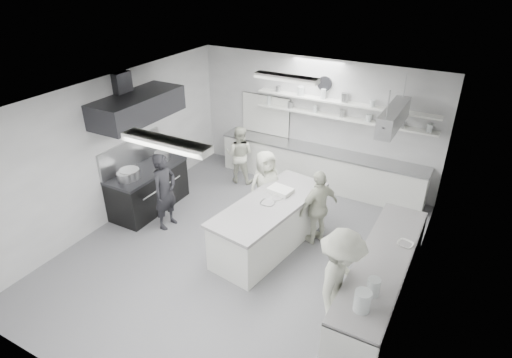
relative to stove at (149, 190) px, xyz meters
The scene contains 27 objects.
floor 2.67m from the stove, ahead, with size 6.00×7.00×0.02m, color gray.
ceiling 3.67m from the stove, ahead, with size 6.00×7.00×0.02m, color white.
wall_back 4.18m from the stove, 50.01° to the left, with size 6.00×0.04×3.00m, color silver.
wall_front 4.80m from the stove, 56.31° to the right, with size 6.00×0.04×3.00m, color silver.
wall_left 1.19m from the stove, 135.00° to the right, with size 0.04×7.00×3.00m, color silver.
wall_right 5.71m from the stove, ahead, with size 0.04×7.00×3.00m, color silver.
stove is the anchor object (origin of this frame).
exhaust_hood 1.90m from the stove, 90.00° to the right, with size 0.85×2.00×0.50m, color #28282C.
back_counter 4.03m from the stove, 43.99° to the left, with size 5.00×0.60×0.92m, color white.
shelf_lower 4.63m from the stove, 41.99° to the left, with size 4.20×0.26×0.04m, color white.
shelf_upper 4.74m from the stove, 41.99° to the left, with size 4.20×0.26×0.04m, color white.
pass_through_window 3.49m from the stove, 67.12° to the left, with size 1.30×0.04×1.00m, color black.
wall_clock 4.60m from the stove, 47.54° to the left, with size 0.32×0.32×0.05m, color white.
right_counter 5.28m from the stove, ahead, with size 0.74×3.30×0.94m, color white.
pot_rack 5.35m from the stove, 23.50° to the left, with size 0.30×1.60×0.40m, color #A3A4A5.
light_fixture_front 4.22m from the stove, 40.24° to the right, with size 1.30×0.25×0.10m, color white.
light_fixture_rear 3.86m from the stove, 28.30° to the left, with size 1.30×0.25×0.10m, color white.
prep_island 2.99m from the stove, ahead, with size 0.94×2.53×0.93m, color white.
stove_pot 0.75m from the stove, 90.00° to the right, with size 0.41×0.41×0.24m, color #A3A4A5.
cook_stove 0.96m from the stove, 24.56° to the right, with size 0.59×0.39×1.63m, color black.
cook_back 2.34m from the stove, 61.18° to the left, with size 0.70×0.55×1.44m, color beige.
cook_island_left 2.62m from the stove, 19.01° to the left, with size 0.76×0.50×1.56m, color beige.
cook_island_right 3.79m from the stove, ahead, with size 0.90×0.37×1.53m, color beige.
cook_right 5.02m from the stove, 15.76° to the right, with size 1.15×0.66×1.78m, color beige.
bowl_island_a 3.00m from the stove, ahead, with size 0.27×0.27×0.07m, color #A3A4A5.
bowl_island_b 3.07m from the stove, ahead, with size 0.21×0.21×0.07m, color white.
bowl_right 5.48m from the stove, ahead, with size 0.24×0.24×0.06m, color white.
Camera 1 is at (3.43, -5.67, 5.11)m, focal length 30.10 mm.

